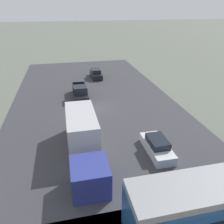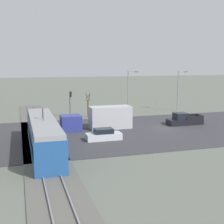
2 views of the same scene
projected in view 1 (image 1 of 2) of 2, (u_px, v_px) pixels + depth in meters
name	position (u px, v px, depth m)	size (l,w,h in m)	color
ground_plane	(97.00, 109.00, 27.57)	(320.00, 320.00, 0.00)	#60665B
road_surface	(97.00, 108.00, 27.55)	(21.34, 49.91, 0.08)	#38383D
box_truck	(83.00, 139.00, 18.69)	(2.60, 9.99, 3.15)	navy
pickup_truck	(80.00, 93.00, 30.40)	(1.91, 5.44, 1.85)	black
sedan_car_0	(96.00, 74.00, 38.67)	(1.71, 4.32, 1.57)	black
sedan_car_1	(157.00, 146.00, 19.14)	(1.74, 4.31, 1.41)	silver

